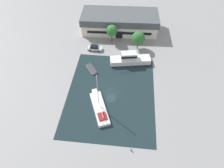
% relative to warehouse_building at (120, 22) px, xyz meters
% --- Properties ---
extents(ground_plane, '(440.00, 440.00, 0.00)m').
position_rel_warehouse_building_xyz_m(ground_plane, '(0.11, -30.38, -3.18)').
color(ground_plane, gray).
extents(water_canal, '(23.14, 29.97, 0.01)m').
position_rel_warehouse_building_xyz_m(water_canal, '(0.11, -30.38, -3.18)').
color(water_canal, '#19282D').
rests_on(water_canal, ground).
extents(warehouse_building, '(27.39, 12.35, 6.28)m').
position_rel_warehouse_building_xyz_m(warehouse_building, '(0.00, 0.00, 0.00)').
color(warehouse_building, beige).
rests_on(warehouse_building, ground).
extents(quay_tree_near_building, '(4.26, 4.26, 6.08)m').
position_rel_warehouse_building_xyz_m(quay_tree_near_building, '(6.75, -10.38, 0.75)').
color(quay_tree_near_building, brown).
rests_on(quay_tree_near_building, ground).
extents(quay_tree_by_water, '(3.63, 3.63, 6.33)m').
position_rel_warehouse_building_xyz_m(quay_tree_by_water, '(-2.04, -7.76, 1.32)').
color(quay_tree_by_water, brown).
rests_on(quay_tree_by_water, ground).
extents(parked_car, '(4.80, 2.05, 1.62)m').
position_rel_warehouse_building_xyz_m(parked_car, '(-7.18, -12.79, -2.37)').
color(parked_car, silver).
rests_on(parked_car, ground).
extents(sailboat_moored, '(6.49, 11.33, 11.76)m').
position_rel_warehouse_building_xyz_m(sailboat_moored, '(-2.22, -36.02, -2.61)').
color(sailboat_moored, white).
rests_on(sailboat_moored, water_canal).
extents(motor_cruiser, '(12.70, 5.43, 3.99)m').
position_rel_warehouse_building_xyz_m(motor_cruiser, '(4.51, -17.96, -1.74)').
color(motor_cruiser, white).
rests_on(motor_cruiser, water_canal).
extents(small_dinghy, '(4.07, 4.67, 0.58)m').
position_rel_warehouse_building_xyz_m(small_dinghy, '(-6.73, -22.15, -2.88)').
color(small_dinghy, white).
rests_on(small_dinghy, water_canal).
extents(mooring_bollard, '(0.26, 0.26, 0.79)m').
position_rel_warehouse_building_xyz_m(mooring_bollard, '(6.09, -46.02, -2.76)').
color(mooring_bollard, '#47474C').
rests_on(mooring_bollard, ground).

